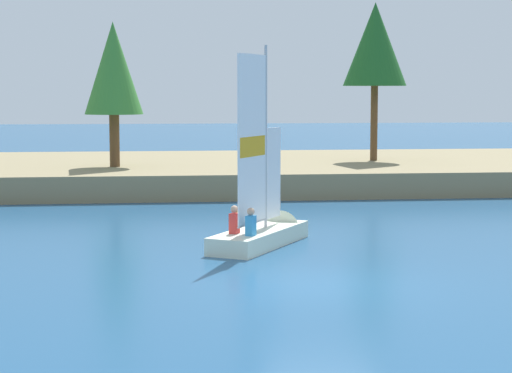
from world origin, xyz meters
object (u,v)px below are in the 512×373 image
shoreline_tree_centre (113,69)px  channel_buoy (244,214)px  shoreline_tree_midright (375,45)px  sailboat (268,226)px

shoreline_tree_centre → channel_buoy: bearing=-65.2°
shoreline_tree_centre → shoreline_tree_midright: shoreline_tree_midright is taller
shoreline_tree_centre → channel_buoy: shoreline_tree_centre is taller
channel_buoy → shoreline_tree_centre: bearing=114.8°
shoreline_tree_centre → shoreline_tree_midright: (11.76, 2.17, 1.18)m
channel_buoy → sailboat: bearing=-86.5°
sailboat → shoreline_tree_midright: bearing=8.0°
shoreline_tree_centre → sailboat: shoreline_tree_centre is taller
shoreline_tree_centre → channel_buoy: (4.52, -9.77, -4.88)m
shoreline_tree_centre → sailboat: size_ratio=1.06×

